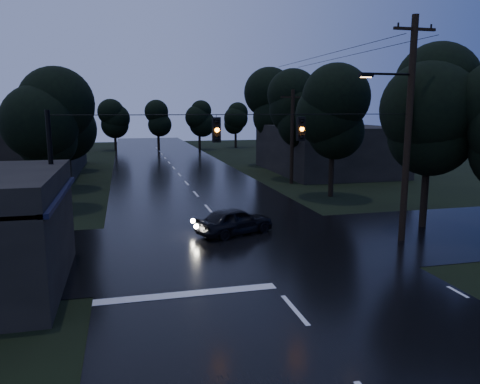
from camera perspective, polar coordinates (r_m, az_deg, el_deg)
name	(u,v)px	position (r m, az deg, el deg)	size (l,w,h in m)	color
main_road	(187,183)	(38.32, -6.53, 1.04)	(12.00, 120.00, 0.02)	black
cross_street	(239,246)	(21.01, -0.06, -6.56)	(60.00, 9.00, 0.02)	black
building_far_right	(326,149)	(45.76, 10.45, 5.20)	(10.00, 14.00, 4.40)	black
building_far_left	(23,146)	(48.54, -24.89, 5.06)	(10.00, 16.00, 5.00)	black
utility_pole_main	(407,126)	(22.22, 19.66, 7.55)	(3.50, 0.30, 10.00)	black
utility_pole_far	(292,136)	(37.94, 6.37, 6.85)	(2.00, 0.30, 7.50)	black
anchor_pole_left	(53,190)	(18.97, -21.85, 0.18)	(0.18, 0.18, 6.00)	black
span_signals	(259,128)	(19.31, 2.28, 7.77)	(15.00, 0.37, 1.12)	black
tree_corner_near	(430,109)	(25.32, 22.20, 9.31)	(4.48, 4.48, 9.44)	black
tree_left_a	(50,122)	(29.84, -22.20, 7.89)	(3.92, 3.92, 8.26)	black
tree_left_b	(57,114)	(37.84, -21.45, 8.84)	(4.20, 4.20, 8.85)	black
tree_left_c	(64,109)	(47.84, -20.68, 9.48)	(4.48, 4.48, 9.44)	black
tree_right_a	(333,115)	(32.61, 11.30, 9.24)	(4.20, 4.20, 8.85)	black
tree_right_b	(299,109)	(40.21, 7.20, 10.03)	(4.48, 4.48, 9.44)	black
tree_right_c	(270,105)	(49.85, 3.67, 10.54)	(4.76, 4.76, 10.03)	black
car	(235,221)	(22.72, -0.64, -3.53)	(1.57, 3.90, 1.33)	black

